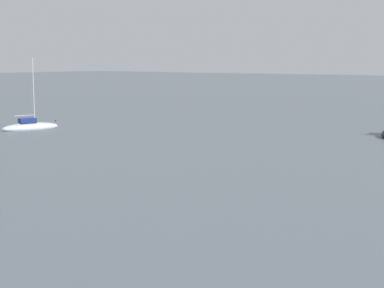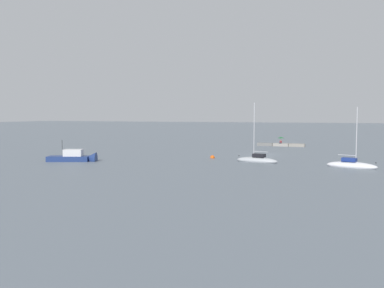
{
  "view_description": "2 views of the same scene",
  "coord_description": "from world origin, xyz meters",
  "views": [
    {
      "loc": [
        20.74,
        61.21,
        6.62
      ],
      "look_at": [
        -7.62,
        37.11,
        1.38
      ],
      "focal_mm": 54.97,
      "sensor_mm": 36.0,
      "label": 1
    },
    {
      "loc": [
        -12.11,
        62.78,
        6.13
      ],
      "look_at": [
        1.33,
        27.34,
        3.4
      ],
      "focal_mm": 38.64,
      "sensor_mm": 36.0,
      "label": 2
    }
  ],
  "objects": [
    {
      "name": "umbrella_open_green",
      "position": [
        0.01,
        -17.62,
        1.66
      ],
      "size": [
        1.38,
        1.38,
        1.3
      ],
      "color": "black",
      "rests_on": "seawall_pier"
    },
    {
      "name": "sailboat_white_far",
      "position": [
        -12.56,
        12.09,
        0.28
      ],
      "size": [
        5.86,
        2.93,
        7.25
      ],
      "rotation": [
        0.0,
        0.0,
        1.33
      ],
      "color": "silver",
      "rests_on": "ground_plane"
    },
    {
      "name": "motorboat_navy_mid",
      "position": [
        21.15,
        17.84,
        0.37
      ],
      "size": [
        6.55,
        4.06,
        3.53
      ],
      "rotation": [
        0.0,
        0.0,
        1.94
      ],
      "color": "navy",
      "rests_on": "ground_plane"
    },
    {
      "name": "seawall_pier",
      "position": [
        0.0,
        -17.59,
        0.27
      ],
      "size": [
        9.01,
        1.52,
        0.54
      ],
      "color": "gray",
      "rests_on": "ground_plane"
    },
    {
      "name": "sailboat_grey_near",
      "position": [
        -1.25,
        10.56,
        0.27
      ],
      "size": [
        5.67,
        2.51,
        7.9
      ],
      "rotation": [
        0.0,
        0.0,
        4.54
      ],
      "color": "#ADB2B7",
      "rests_on": "ground_plane"
    },
    {
      "name": "mooring_buoy_near",
      "position": [
        5.57,
        8.07,
        0.11
      ],
      "size": [
        0.63,
        0.63,
        0.63
      ],
      "color": "#EA5914",
      "rests_on": "ground_plane"
    },
    {
      "name": "ground_plane",
      "position": [
        0.0,
        0.0,
        0.0
      ],
      "size": [
        500.0,
        500.0,
        0.0
      ],
      "primitive_type": "plane",
      "color": "slate"
    },
    {
      "name": "person_seated_maroon_left",
      "position": [
        0.02,
        -17.36,
        0.8
      ],
      "size": [
        0.48,
        0.66,
        0.73
      ],
      "rotation": [
        0.0,
        0.0,
        -0.18
      ],
      "color": "#1E2333",
      "rests_on": "seawall_pier"
    }
  ]
}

